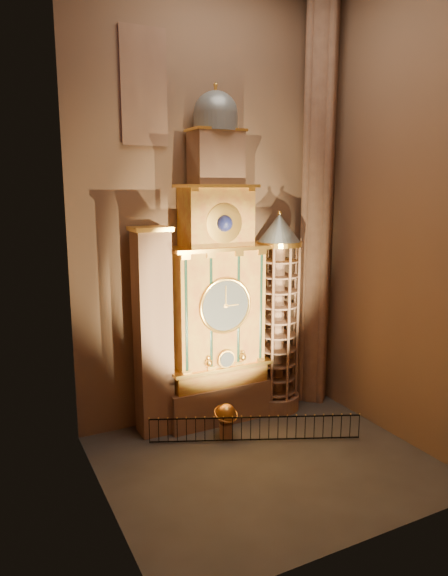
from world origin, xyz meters
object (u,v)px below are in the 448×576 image
astronomical_clock (216,294)px  portrait_tower (153,332)px  celestial_globe (226,418)px  iron_railing (255,429)px  stair_turret (277,315)px

astronomical_clock → portrait_tower: astronomical_clock is taller
astronomical_clock → celestial_globe: size_ratio=9.67×
iron_railing → astronomical_clock: bearing=99.2°
portrait_tower → celestial_globe: size_ratio=5.91×
astronomical_clock → portrait_tower: 3.73m
portrait_tower → stair_turret: bearing=-2.3°
celestial_globe → iron_railing: size_ratio=0.19×
portrait_tower → celestial_globe: (2.85, -2.17, -4.11)m
iron_railing → portrait_tower: bearing=141.0°
celestial_globe → stair_turret: bearing=25.0°
stair_turret → iron_railing: (-2.99, -2.89, -4.61)m
astronomical_clock → portrait_tower: bearing=179.7°
astronomical_clock → iron_railing: size_ratio=1.81×
astronomical_clock → stair_turret: astronomical_clock is taller
portrait_tower → stair_turret: (6.90, -0.28, 0.12)m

